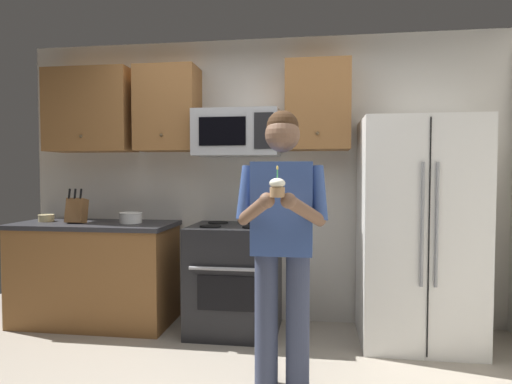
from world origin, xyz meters
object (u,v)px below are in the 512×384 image
object	(u,v)px
microwave	(237,133)
refrigerator	(417,232)
knife_block	(77,210)
person	(282,233)
cupcake	(277,187)
bowl_small_colored	(46,218)
oven_range	(235,278)
bowl_large_white	(131,217)

from	to	relation	value
microwave	refrigerator	xyz separation A→B (m)	(1.50, -0.16, -0.82)
microwave	knife_block	world-z (taller)	microwave
refrigerator	person	world-z (taller)	refrigerator
knife_block	person	size ratio (longest dim) A/B	0.18
knife_block	microwave	bearing A→B (deg)	5.88
knife_block	cupcake	size ratio (longest dim) A/B	1.84
knife_block	bowl_small_colored	bearing A→B (deg)	167.32
refrigerator	person	xyz separation A→B (m)	(-1.02, -0.91, 0.10)
microwave	cupcake	xyz separation A→B (m)	(0.48, -1.39, -0.43)
refrigerator	knife_block	world-z (taller)	refrigerator
knife_block	bowl_small_colored	size ratio (longest dim) A/B	2.25
microwave	person	bearing A→B (deg)	-65.58
oven_range	cupcake	distance (m)	1.60
knife_block	bowl_small_colored	world-z (taller)	knife_block
oven_range	bowl_large_white	bearing A→B (deg)	177.45
knife_block	refrigerator	bearing A→B (deg)	-0.19
bowl_small_colored	person	bearing A→B (deg)	-23.60
microwave	cupcake	distance (m)	1.54
oven_range	person	world-z (taller)	person
refrigerator	knife_block	xyz separation A→B (m)	(-2.94, 0.01, 0.13)
refrigerator	knife_block	size ratio (longest dim) A/B	5.63
bowl_large_white	cupcake	world-z (taller)	cupcake
microwave	refrigerator	size ratio (longest dim) A/B	0.41
bowl_large_white	person	size ratio (longest dim) A/B	0.12
bowl_large_white	microwave	bearing A→B (deg)	4.54
microwave	person	world-z (taller)	microwave
knife_block	cupcake	distance (m)	2.31
oven_range	knife_block	bearing A→B (deg)	-178.84
oven_range	bowl_small_colored	distance (m)	1.86
bowl_large_white	cupcake	bearing A→B (deg)	-42.31
refrigerator	cupcake	xyz separation A→B (m)	(-1.02, -1.23, 0.39)
knife_block	bowl_large_white	size ratio (longest dim) A/B	1.57
knife_block	cupcake	world-z (taller)	cupcake
bowl_small_colored	person	size ratio (longest dim) A/B	0.08
bowl_large_white	bowl_small_colored	distance (m)	0.83
oven_range	bowl_small_colored	xyz separation A→B (m)	(-1.79, 0.05, 0.49)
knife_block	person	bearing A→B (deg)	-25.43
knife_block	cupcake	xyz separation A→B (m)	(1.93, -1.24, 0.26)
microwave	knife_block	size ratio (longest dim) A/B	2.31
person	cupcake	world-z (taller)	person
cupcake	knife_block	bearing A→B (deg)	147.13
person	bowl_small_colored	bearing A→B (deg)	156.40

